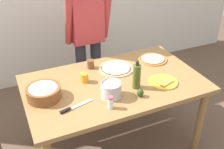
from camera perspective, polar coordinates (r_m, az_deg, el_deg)
ground at (r=2.93m, az=0.41°, el=-14.18°), size 8.00×8.00×0.00m
dining_table at (r=2.50m, az=0.47°, el=-3.31°), size 1.60×0.96×0.76m
person_cook at (r=3.00m, az=-5.19°, el=8.57°), size 0.49×0.25×1.62m
pizza_raw_on_board at (r=2.64m, az=0.85°, el=1.30°), size 0.33×0.33×0.02m
pizza_cooked_on_tray at (r=2.85m, az=8.48°, el=3.25°), size 0.30×0.30×0.02m
plate_with_slice at (r=2.48m, az=10.71°, el=-1.52°), size 0.26×0.26×0.02m
popcorn_bowl at (r=2.28m, az=-14.15°, el=-3.51°), size 0.28×0.28×0.11m
olive_oil_bottle at (r=2.32m, az=5.19°, el=-0.37°), size 0.07×0.07×0.26m
steel_pot at (r=2.23m, az=-0.18°, el=-3.19°), size 0.17×0.17×0.13m
cup_orange at (r=2.44m, az=-5.78°, el=-0.67°), size 0.07×0.07×0.08m
cup_small_brown at (r=2.66m, az=-4.52°, el=2.19°), size 0.07×0.07×0.08m
salt_shaker at (r=2.11m, az=-0.34°, el=-5.89°), size 0.04×0.04×0.11m
chef_knife at (r=2.15m, az=-8.23°, el=-6.90°), size 0.29×0.09×0.02m
avocado at (r=2.26m, az=5.94°, el=-3.85°), size 0.06×0.06×0.07m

